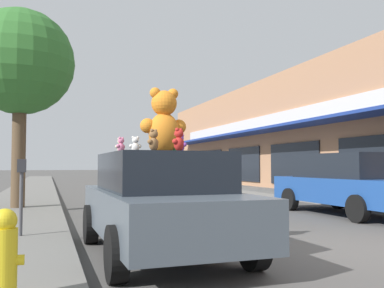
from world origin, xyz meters
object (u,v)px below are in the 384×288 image
Objects in this scene: teddy_bear_green at (175,144)px; teddy_bear_brown at (154,140)px; teddy_bear_pink at (121,145)px; teddy_bear_purple at (180,143)px; teddy_bear_yellow at (174,147)px; plush_art_car at (160,201)px; fire_hydrant at (4,255)px; street_tree at (20,63)px; teddy_bear_white at (135,145)px; teddy_bear_cream at (120,146)px; teddy_bear_red at (179,140)px; parking_meter at (21,187)px; teddy_bear_giant at (164,122)px; parked_car_far_center at (346,183)px.

teddy_bear_brown is (-0.64, -1.21, -0.02)m from teddy_bear_green.
teddy_bear_purple is at bearing 108.87° from teddy_bear_pink.
teddy_bear_pink is at bearing 61.76° from teddy_bear_yellow.
teddy_bear_yellow is at bearing 62.94° from plush_art_car.
street_tree is at bearing 92.83° from fire_hydrant.
teddy_bear_white reaches higher than fire_hydrant.
teddy_bear_brown is at bearing 3.71° from teddy_bear_green.
teddy_bear_white is at bearing 156.93° from plush_art_car.
teddy_bear_cream reaches higher than plush_art_car.
teddy_bear_white is (-0.39, 0.95, -0.03)m from teddy_bear_red.
parking_meter is at bearing -84.24° from teddy_bear_green.
teddy_bear_white is 0.99× the size of teddy_bear_purple.
teddy_bear_cream is 0.96m from teddy_bear_purple.
teddy_bear_red is 1.20× the size of teddy_bear_purple.
teddy_bear_giant is 3.04× the size of teddy_bear_green.
teddy_bear_brown reaches higher than parking_meter.
street_tree is at bearing -70.44° from teddy_bear_giant.
teddy_bear_pink is at bearing -33.30° from teddy_bear_green.
teddy_bear_giant is at bearing -131.96° from teddy_bear_red.
plush_art_car is 2.52m from parking_meter.
teddy_bear_yellow reaches higher than teddy_bear_cream.
teddy_bear_purple is at bearing -42.50° from parking_meter.
plush_art_car reaches higher than parking_meter.
parked_car_far_center is at bearing 13.29° from parking_meter.
parked_car_far_center is 3.68× the size of parking_meter.
parked_car_far_center is at bearing -138.65° from teddy_bear_yellow.
teddy_bear_green is 6.48m from parked_car_far_center.
plush_art_car is 12.67× the size of teddy_bear_green.
plush_art_car is 0.90× the size of parked_car_far_center.
teddy_bear_white is at bearing -40.16° from parking_meter.
teddy_bear_yellow reaches higher than parking_meter.
teddy_bear_cream is at bearing 56.25° from teddy_bear_yellow.
teddy_bear_white is at bearing -130.46° from teddy_bear_brown.
teddy_bear_red reaches higher than plush_art_car.
teddy_bear_purple is (-0.33, -1.47, -0.02)m from teddy_bear_yellow.
teddy_bear_white is 1.13× the size of teddy_bear_pink.
parking_meter is (0.37, -5.22, -3.26)m from street_tree.
teddy_bear_giant reaches higher than teddy_bear_purple.
teddy_bear_cream is (-0.57, 0.17, 0.82)m from plush_art_car.
plush_art_car is 0.96m from teddy_bear_purple.
teddy_bear_brown is at bearing 84.42° from teddy_bear_cream.
teddy_bear_yellow is 0.06× the size of parked_car_far_center.
teddy_bear_giant is at bearing -151.15° from parked_car_far_center.
teddy_bear_purple is 0.05× the size of street_tree.
teddy_bear_yellow is at bearing -178.44° from teddy_bear_pink.
parking_meter is at bearing -90.54° from teddy_bear_pink.
teddy_bear_purple is 0.05× the size of parked_car_far_center.
plush_art_car is at bearing 141.02° from teddy_bear_pink.
street_tree is at bearing 94.05° from parking_meter.
parking_meter is at bearing -34.20° from teddy_bear_giant.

